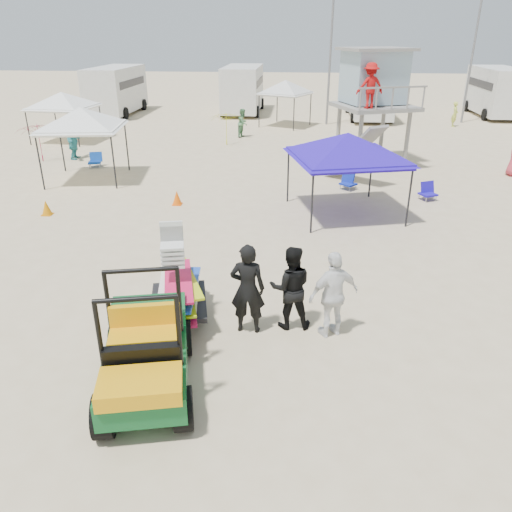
# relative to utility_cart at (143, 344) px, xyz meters

# --- Properties ---
(ground) EXTENTS (140.00, 140.00, 0.00)m
(ground) POSITION_rel_utility_cart_xyz_m (1.12, -0.12, -0.95)
(ground) COLOR beige
(ground) RESTS_ON ground
(utility_cart) EXTENTS (1.89, 2.92, 2.05)m
(utility_cart) POSITION_rel_utility_cart_xyz_m (0.00, 0.00, 0.00)
(utility_cart) COLOR #0C5122
(utility_cart) RESTS_ON ground
(surf_trailer) EXTENTS (1.48, 2.23, 1.94)m
(surf_trailer) POSITION_rel_utility_cart_xyz_m (0.01, 2.34, -0.16)
(surf_trailer) COLOR black
(surf_trailer) RESTS_ON ground
(man_left) EXTENTS (0.71, 0.47, 1.92)m
(man_left) POSITION_rel_utility_cart_xyz_m (1.52, 2.04, 0.01)
(man_left) COLOR black
(man_left) RESTS_ON ground
(man_mid) EXTENTS (0.93, 0.76, 1.79)m
(man_mid) POSITION_rel_utility_cart_xyz_m (2.37, 2.29, -0.06)
(man_mid) COLOR black
(man_mid) RESTS_ON ground
(man_right) EXTENTS (1.15, 0.88, 1.82)m
(man_right) POSITION_rel_utility_cart_xyz_m (3.22, 2.04, -0.04)
(man_right) COLOR white
(man_right) RESTS_ON ground
(lifeguard_tower) EXTENTS (3.89, 3.89, 4.86)m
(lifeguard_tower) POSITION_rel_utility_cart_xyz_m (5.52, 16.23, 2.67)
(lifeguard_tower) COLOR gray
(lifeguard_tower) RESTS_ON ground
(canopy_blue) EXTENTS (3.99, 3.99, 3.09)m
(canopy_blue) POSITION_rel_utility_cart_xyz_m (3.97, 9.48, 1.59)
(canopy_blue) COLOR black
(canopy_blue) RESTS_ON ground
(canopy_white_a) EXTENTS (3.31, 3.31, 3.30)m
(canopy_white_a) POSITION_rel_utility_cart_xyz_m (-6.18, 12.77, 1.80)
(canopy_white_a) COLOR black
(canopy_white_a) RESTS_ON ground
(canopy_white_b) EXTENTS (3.17, 3.17, 3.01)m
(canopy_white_b) POSITION_rel_utility_cart_xyz_m (-10.45, 20.28, 1.51)
(canopy_white_b) COLOR black
(canopy_white_b) RESTS_ON ground
(canopy_white_c) EXTENTS (3.43, 3.43, 3.21)m
(canopy_white_c) POSITION_rel_utility_cart_xyz_m (1.42, 25.98, 1.71)
(canopy_white_c) COLOR black
(canopy_white_c) RESTS_ON ground
(umbrella_a) EXTENTS (2.25, 2.27, 1.74)m
(umbrella_a) POSITION_rel_utility_cart_xyz_m (-9.60, 15.55, -0.08)
(umbrella_a) COLOR #AA1235
(umbrella_a) RESTS_ON ground
(umbrella_b) EXTENTS (2.49, 2.51, 1.70)m
(umbrella_b) POSITION_rel_utility_cart_xyz_m (-1.45, 19.94, -0.11)
(umbrella_b) COLOR yellow
(umbrella_b) RESTS_ON ground
(cone_near) EXTENTS (0.34, 0.34, 0.50)m
(cone_near) POSITION_rel_utility_cart_xyz_m (-5.89, 8.43, -0.70)
(cone_near) COLOR orange
(cone_near) RESTS_ON ground
(cone_far) EXTENTS (0.34, 0.34, 0.50)m
(cone_far) POSITION_rel_utility_cart_xyz_m (-1.81, 9.88, -0.70)
(cone_far) COLOR #FF5D08
(cone_far) RESTS_ON ground
(beach_chair_a) EXTENTS (0.66, 0.72, 0.64)m
(beach_chair_a) POSITION_rel_utility_cart_xyz_m (-6.71, 14.82, -0.64)
(beach_chair_a) COLOR #1042AD
(beach_chair_a) RESTS_ON ground
(beach_chair_b) EXTENTS (0.71, 0.78, 0.64)m
(beach_chair_b) POSITION_rel_utility_cart_xyz_m (7.14, 11.29, -0.64)
(beach_chair_b) COLOR #1D10B4
(beach_chair_b) RESTS_ON ground
(beach_chair_c) EXTENTS (0.74, 0.85, 0.64)m
(beach_chair_c) POSITION_rel_utility_cart_xyz_m (4.36, 12.36, -0.64)
(beach_chair_c) COLOR #0F25A8
(beach_chair_c) RESTS_ON ground
(rv_far_left) EXTENTS (2.64, 6.80, 3.25)m
(rv_far_left) POSITION_rel_utility_cart_xyz_m (-10.89, 29.87, 0.85)
(rv_far_left) COLOR silver
(rv_far_left) RESTS_ON ground
(rv_mid_left) EXTENTS (2.65, 6.50, 3.25)m
(rv_mid_left) POSITION_rel_utility_cart_xyz_m (-1.89, 31.37, 0.85)
(rv_mid_left) COLOR silver
(rv_mid_left) RESTS_ON ground
(rv_mid_right) EXTENTS (2.64, 7.00, 3.25)m
(rv_mid_right) POSITION_rel_utility_cart_xyz_m (7.11, 29.87, 0.85)
(rv_mid_right) COLOR silver
(rv_mid_right) RESTS_ON ground
(rv_far_right) EXTENTS (2.64, 6.60, 3.25)m
(rv_far_right) POSITION_rel_utility_cart_xyz_m (16.11, 31.37, 0.85)
(rv_far_right) COLOR silver
(rv_far_right) RESTS_ON ground
(light_pole_left) EXTENTS (0.14, 0.14, 8.00)m
(light_pole_left) POSITION_rel_utility_cart_xyz_m (4.12, 26.88, 3.05)
(light_pole_left) COLOR slate
(light_pole_left) RESTS_ON ground
(light_pole_right) EXTENTS (0.14, 0.14, 8.00)m
(light_pole_right) POSITION_rel_utility_cart_xyz_m (13.12, 28.38, 3.05)
(light_pole_right) COLOR slate
(light_pole_right) RESTS_ON ground
(distant_beachgoers) EXTENTS (21.01, 12.55, 1.71)m
(distant_beachgoers) POSITION_rel_utility_cart_xyz_m (-0.15, 18.42, -0.13)
(distant_beachgoers) COLOR teal
(distant_beachgoers) RESTS_ON ground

